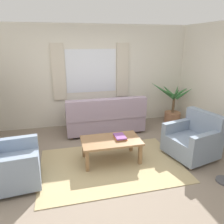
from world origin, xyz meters
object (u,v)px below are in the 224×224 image
(armchair_right, at_px, (193,140))
(potted_plant, at_px, (172,107))
(armchair_left, at_px, (8,165))
(book_stack_on_table, at_px, (120,137))
(couch, at_px, (105,118))
(coffee_table, at_px, (111,142))

(armchair_right, distance_m, potted_plant, 1.89)
(armchair_left, xyz_separation_m, armchair_right, (3.34, 0.10, 0.00))
(book_stack_on_table, bearing_deg, armchair_left, -169.93)
(armchair_left, bearing_deg, couch, -53.74)
(armchair_left, height_order, coffee_table, armchair_left)
(couch, bearing_deg, coffee_table, 82.70)
(armchair_right, xyz_separation_m, coffee_table, (-1.61, 0.21, 0.03))
(armchair_right, distance_m, book_stack_on_table, 1.46)
(armchair_left, relative_size, armchair_right, 0.90)
(armchair_left, bearing_deg, coffee_table, -85.02)
(couch, bearing_deg, armchair_right, 132.14)
(armchair_right, relative_size, potted_plant, 0.87)
(armchair_right, relative_size, coffee_table, 0.92)
(armchair_right, relative_size, book_stack_on_table, 3.39)
(armchair_right, xyz_separation_m, potted_plant, (0.53, 1.81, 0.10))
(couch, height_order, potted_plant, potted_plant)
(armchair_left, distance_m, coffee_table, 1.76)
(couch, distance_m, coffee_table, 1.39)
(couch, height_order, book_stack_on_table, couch)
(couch, xyz_separation_m, potted_plant, (1.97, 0.23, 0.09))
(couch, height_order, coffee_table, couch)
(armchair_right, height_order, book_stack_on_table, armchair_right)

